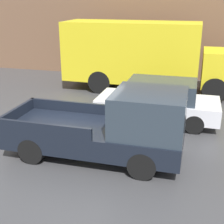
{
  "coord_description": "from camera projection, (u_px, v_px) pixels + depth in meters",
  "views": [
    {
      "loc": [
        3.46,
        -8.58,
        4.4
      ],
      "look_at": [
        1.04,
        0.26,
        1.04
      ],
      "focal_mm": 50.0,
      "sensor_mm": 36.0,
      "label": 1
    }
  ],
  "objects": [
    {
      "name": "ground_plane",
      "position": [
        79.0,
        142.0,
        10.15
      ],
      "size": [
        60.0,
        60.0,
        0.0
      ],
      "primitive_type": "plane",
      "color": "#3D3D3F"
    },
    {
      "name": "building_wall",
      "position": [
        137.0,
        31.0,
        17.77
      ],
      "size": [
        28.0,
        0.15,
        5.2
      ],
      "color": "brown",
      "rests_on": "ground"
    },
    {
      "name": "pickup_truck",
      "position": [
        113.0,
        127.0,
        8.82
      ],
      "size": [
        5.05,
        2.04,
        2.07
      ],
      "color": "black",
      "rests_on": "ground"
    },
    {
      "name": "car",
      "position": [
        159.0,
        101.0,
        11.59
      ],
      "size": [
        4.46,
        1.89,
        1.58
      ],
      "color": "silver",
      "rests_on": "ground"
    },
    {
      "name": "delivery_truck",
      "position": [
        144.0,
        54.0,
        15.18
      ],
      "size": [
        8.55,
        2.4,
        3.34
      ],
      "color": "gold",
      "rests_on": "ground"
    }
  ]
}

